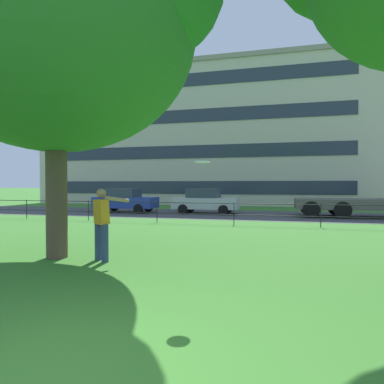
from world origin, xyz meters
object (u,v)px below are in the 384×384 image
(tree_large_lawn, at_px, (76,21))
(apartment_building_background, at_px, (208,140))
(frisbee, at_px, (202,162))
(car_silver_far_left, at_px, (205,201))
(person_thrower, at_px, (102,222))
(car_blue_center, at_px, (125,200))

(tree_large_lawn, bearing_deg, apartment_building_background, 95.11)
(frisbee, xyz_separation_m, apartment_building_background, (-6.00, 28.83, 4.18))
(tree_large_lawn, relative_size, apartment_building_background, 0.28)
(car_silver_far_left, bearing_deg, apartment_building_background, 101.38)
(tree_large_lawn, height_order, frisbee, tree_large_lawn)
(person_thrower, relative_size, frisbee, 5.67)
(car_blue_center, bearing_deg, frisbee, -60.01)
(person_thrower, bearing_deg, car_silver_far_left, 91.87)
(tree_large_lawn, xyz_separation_m, car_blue_center, (-4.86, 12.79, -5.03))
(tree_large_lawn, bearing_deg, car_silver_far_left, 88.40)
(person_thrower, bearing_deg, car_blue_center, 113.49)
(tree_large_lawn, height_order, apartment_building_background, apartment_building_background)
(car_silver_far_left, height_order, apartment_building_background, apartment_building_background)
(car_silver_far_left, xyz_separation_m, apartment_building_background, (-2.78, 13.83, 5.58))
(car_blue_center, bearing_deg, apartment_building_background, 80.21)
(tree_large_lawn, xyz_separation_m, apartment_building_background, (-2.41, 26.98, 0.55))
(tree_large_lawn, relative_size, car_silver_far_left, 2.19)
(car_blue_center, height_order, car_silver_far_left, same)
(tree_large_lawn, height_order, car_silver_far_left, tree_large_lawn)
(tree_large_lawn, height_order, car_blue_center, tree_large_lawn)
(tree_large_lawn, xyz_separation_m, person_thrower, (0.81, -0.25, -4.89))
(car_silver_far_left, bearing_deg, car_blue_center, -176.05)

